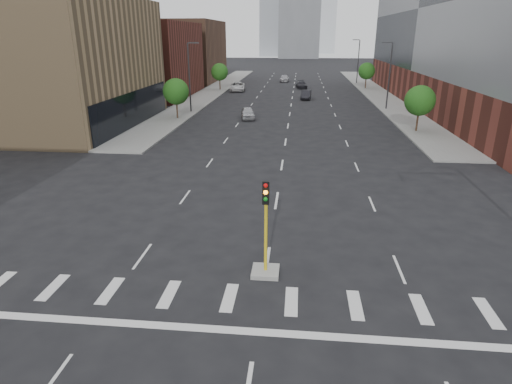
# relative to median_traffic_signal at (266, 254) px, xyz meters

# --- Properties ---
(sidewalk_left_far) EXTENTS (5.00, 92.00, 0.15)m
(sidewalk_left_far) POSITION_rel_median_traffic_signal_xyz_m (-15.00, 65.03, -0.90)
(sidewalk_left_far) COLOR gray
(sidewalk_left_far) RESTS_ON ground
(sidewalk_right_far) EXTENTS (5.00, 92.00, 0.15)m
(sidewalk_right_far) POSITION_rel_median_traffic_signal_xyz_m (15.00, 65.03, -0.90)
(sidewalk_right_far) COLOR gray
(sidewalk_right_far) RESTS_ON ground
(building_left_mid) EXTENTS (20.00, 24.00, 14.00)m
(building_left_mid) POSITION_rel_median_traffic_signal_xyz_m (-27.50, 31.03, 6.03)
(building_left_mid) COLOR #9A7D57
(building_left_mid) RESTS_ON ground
(building_left_far_a) EXTENTS (20.00, 22.00, 12.00)m
(building_left_far_a) POSITION_rel_median_traffic_signal_xyz_m (-27.50, 57.03, 5.03)
(building_left_far_a) COLOR brown
(building_left_far_a) RESTS_ON ground
(building_left_far_b) EXTENTS (20.00, 24.00, 13.00)m
(building_left_far_b) POSITION_rel_median_traffic_signal_xyz_m (-27.50, 83.03, 5.53)
(building_left_far_b) COLOR brown
(building_left_far_b) RESTS_ON ground
(building_right_main) EXTENTS (24.00, 70.00, 22.00)m
(building_right_main) POSITION_rel_median_traffic_signal_xyz_m (29.50, 51.03, 10.03)
(building_right_main) COLOR brown
(building_right_main) RESTS_ON ground
(tower_mid) EXTENTS (18.00, 18.00, 44.00)m
(tower_mid) POSITION_rel_median_traffic_signal_xyz_m (0.00, 191.03, 21.03)
(tower_mid) COLOR slate
(tower_mid) RESTS_ON ground
(median_traffic_signal) EXTENTS (1.20, 1.20, 4.40)m
(median_traffic_signal) POSITION_rel_median_traffic_signal_xyz_m (0.00, 0.00, 0.00)
(median_traffic_signal) COLOR #999993
(median_traffic_signal) RESTS_ON ground
(streetlight_right_a) EXTENTS (1.60, 0.22, 9.07)m
(streetlight_right_a) POSITION_rel_median_traffic_signal_xyz_m (13.41, 46.03, 4.04)
(streetlight_right_a) COLOR #2D2D30
(streetlight_right_a) RESTS_ON ground
(streetlight_right_b) EXTENTS (1.60, 0.22, 9.07)m
(streetlight_right_b) POSITION_rel_median_traffic_signal_xyz_m (13.41, 81.03, 4.04)
(streetlight_right_b) COLOR #2D2D30
(streetlight_right_b) RESTS_ON ground
(streetlight_left) EXTENTS (1.60, 0.22, 9.07)m
(streetlight_left) POSITION_rel_median_traffic_signal_xyz_m (-13.41, 41.03, 4.04)
(streetlight_left) COLOR #2D2D30
(streetlight_left) RESTS_ON ground
(tree_left_near) EXTENTS (3.20, 3.20, 4.85)m
(tree_left_near) POSITION_rel_median_traffic_signal_xyz_m (-14.00, 36.03, 2.42)
(tree_left_near) COLOR #382619
(tree_left_near) RESTS_ON ground
(tree_left_far) EXTENTS (3.20, 3.20, 4.85)m
(tree_left_far) POSITION_rel_median_traffic_signal_xyz_m (-14.00, 66.03, 2.42)
(tree_left_far) COLOR #382619
(tree_left_far) RESTS_ON ground
(tree_right_near) EXTENTS (3.20, 3.20, 4.85)m
(tree_right_near) POSITION_rel_median_traffic_signal_xyz_m (14.00, 31.03, 2.42)
(tree_right_near) COLOR #382619
(tree_right_near) RESTS_ON ground
(tree_right_far) EXTENTS (3.20, 3.20, 4.85)m
(tree_right_far) POSITION_rel_median_traffic_signal_xyz_m (14.00, 71.03, 2.42)
(tree_right_far) COLOR #382619
(tree_right_far) RESTS_ON ground
(car_near_left) EXTENTS (2.32, 4.34, 1.40)m
(car_near_left) POSITION_rel_median_traffic_signal_xyz_m (-5.21, 37.07, -0.27)
(car_near_left) COLOR #ADADB2
(car_near_left) RESTS_ON ground
(car_mid_right) EXTENTS (1.84, 4.45, 1.43)m
(car_mid_right) POSITION_rel_median_traffic_signal_xyz_m (2.27, 55.43, -0.26)
(car_mid_right) COLOR black
(car_mid_right) RESTS_ON ground
(car_far_left) EXTENTS (3.28, 6.13, 1.64)m
(car_far_left) POSITION_rel_median_traffic_signal_xyz_m (-10.50, 65.19, -0.15)
(car_far_left) COLOR beige
(car_far_left) RESTS_ON ground
(car_deep_right) EXTENTS (2.48, 4.91, 1.37)m
(car_deep_right) POSITION_rel_median_traffic_signal_xyz_m (1.50, 70.78, -0.29)
(car_deep_right) COLOR black
(car_deep_right) RESTS_ON ground
(car_distant) EXTENTS (2.07, 4.66, 1.56)m
(car_distant) POSITION_rel_median_traffic_signal_xyz_m (-2.31, 83.01, -0.19)
(car_distant) COLOR #ADACB1
(car_distant) RESTS_ON ground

